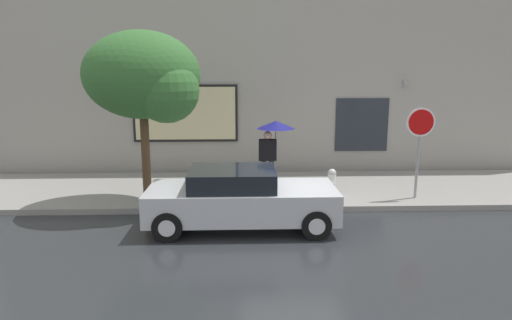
% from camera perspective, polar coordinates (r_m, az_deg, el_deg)
% --- Properties ---
extents(ground_plane, '(60.00, 60.00, 0.00)m').
position_cam_1_polar(ground_plane, '(10.35, 5.04, -8.47)').
color(ground_plane, '#282B2D').
extents(sidewalk, '(20.00, 4.00, 0.15)m').
position_cam_1_polar(sidewalk, '(13.17, 3.47, -3.75)').
color(sidewalk, gray).
rests_on(sidewalk, ground).
extents(building_facade, '(20.00, 0.67, 7.00)m').
position_cam_1_polar(building_facade, '(15.20, 2.65, 11.26)').
color(building_facade, '#9E998E').
rests_on(building_facade, ground).
extents(parked_car, '(4.21, 1.83, 1.36)m').
position_cam_1_polar(parked_car, '(10.04, -2.03, -4.96)').
color(parked_car, '#B7BABF').
rests_on(parked_car, ground).
extents(fire_hydrant, '(0.30, 0.44, 0.74)m').
position_cam_1_polar(fire_hydrant, '(12.32, 9.68, -2.85)').
color(fire_hydrant, white).
rests_on(fire_hydrant, sidewalk).
extents(pedestrian_with_umbrella, '(1.07, 1.07, 1.98)m').
position_cam_1_polar(pedestrian_with_umbrella, '(12.53, 2.21, 3.30)').
color(pedestrian_with_umbrella, black).
rests_on(pedestrian_with_umbrella, sidewalk).
extents(street_tree, '(2.91, 2.47, 4.34)m').
position_cam_1_polar(street_tree, '(11.47, -13.82, 10.11)').
color(street_tree, '#4C3823').
rests_on(street_tree, sidewalk).
extents(stop_sign, '(0.76, 0.10, 2.43)m').
position_cam_1_polar(stop_sign, '(12.38, 20.25, 3.04)').
color(stop_sign, gray).
rests_on(stop_sign, sidewalk).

